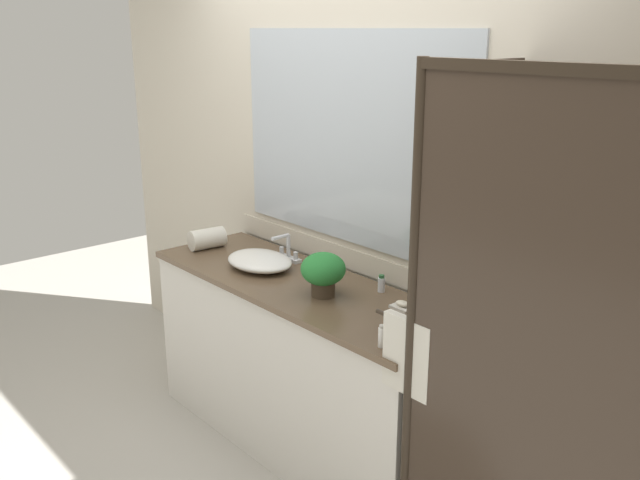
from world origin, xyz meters
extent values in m
plane|color=#B7B2A8|center=(0.00, 0.00, 0.00)|extent=(8.00, 8.00, 0.00)
cube|color=beige|center=(0.00, 0.34, 1.30)|extent=(4.40, 0.05, 2.60)
cube|color=beige|center=(0.00, 0.32, 0.96)|extent=(1.80, 0.01, 0.11)
cube|color=silver|center=(0.00, 0.31, 1.57)|extent=(1.56, 0.01, 1.03)
cube|color=silver|center=(0.00, 0.01, 0.43)|extent=(1.80, 0.56, 0.87)
cube|color=brown|center=(0.00, 0.00, 0.89)|extent=(1.80, 0.58, 0.03)
cylinder|color=#2D2319|center=(0.95, -0.27, 1.00)|extent=(0.04, 0.04, 2.00)
cube|color=#2D2319|center=(1.45, -0.27, 1.98)|extent=(1.00, 0.04, 0.04)
cube|color=#382B21|center=(1.45, -0.27, 1.00)|extent=(0.96, 0.01, 1.96)
cube|color=#382B21|center=(0.95, 0.02, 1.00)|extent=(0.01, 0.57, 1.96)
cylinder|color=#2D2319|center=(0.93, -0.26, 1.07)|extent=(0.32, 0.02, 0.02)
cube|color=silver|center=(0.93, -0.26, 0.94)|extent=(0.22, 0.04, 0.30)
ellipsoid|color=white|center=(-0.30, -0.02, 0.94)|extent=(0.39, 0.29, 0.08)
cube|color=silver|center=(-0.30, 0.18, 0.91)|extent=(0.17, 0.04, 0.02)
cylinder|color=silver|center=(-0.30, 0.18, 0.98)|extent=(0.02, 0.02, 0.12)
cylinder|color=silver|center=(-0.30, 0.12, 1.04)|extent=(0.02, 0.11, 0.02)
cylinder|color=silver|center=(-0.36, 0.18, 0.94)|extent=(0.02, 0.02, 0.04)
cylinder|color=silver|center=(-0.24, 0.18, 0.94)|extent=(0.02, 0.02, 0.04)
cylinder|color=#473828|center=(0.21, -0.03, 0.93)|extent=(0.11, 0.11, 0.07)
ellipsoid|color=#277C34|center=(0.21, -0.03, 1.03)|extent=(0.21, 0.21, 0.15)
cube|color=silver|center=(0.55, 0.13, 0.91)|extent=(0.10, 0.07, 0.01)
ellipsoid|color=silver|center=(0.55, 0.13, 0.92)|extent=(0.07, 0.04, 0.02)
cylinder|color=silver|center=(0.77, 0.06, 0.94)|extent=(0.02, 0.02, 0.08)
cylinder|color=#9E895B|center=(0.77, 0.06, 0.99)|extent=(0.02, 0.02, 0.01)
cylinder|color=white|center=(0.76, -0.22, 0.94)|extent=(0.03, 0.03, 0.08)
cylinder|color=#B7B2A8|center=(0.76, -0.22, 0.99)|extent=(0.02, 0.02, 0.01)
cylinder|color=silver|center=(0.35, 0.21, 0.93)|extent=(0.03, 0.03, 0.07)
cylinder|color=#2D6638|center=(0.35, 0.21, 0.98)|extent=(0.03, 0.03, 0.01)
cylinder|color=silver|center=(-0.76, -0.04, 0.96)|extent=(0.14, 0.21, 0.11)
camera|label=1|loc=(2.43, -2.02, 2.09)|focal=38.84mm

